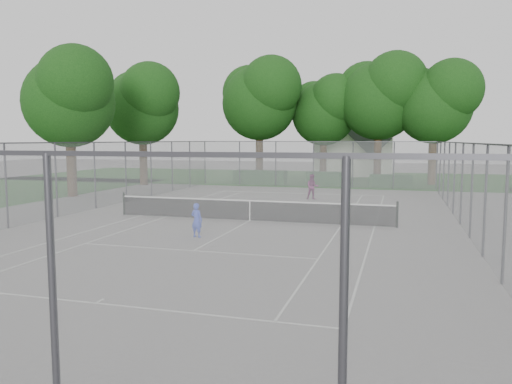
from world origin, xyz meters
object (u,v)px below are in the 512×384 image
(house, at_px, (355,139))
(girl_player, at_px, (197,220))
(tennis_net, at_px, (250,209))
(woman_player, at_px, (312,187))

(house, bearing_deg, girl_player, -94.53)
(girl_player, bearing_deg, tennis_net, -87.07)
(woman_player, bearing_deg, house, 73.73)
(girl_player, height_order, woman_player, woman_player)
(tennis_net, bearing_deg, girl_player, -100.87)
(girl_player, xyz_separation_m, woman_player, (2.14, 13.00, 0.12))
(girl_player, distance_m, woman_player, 13.18)
(tennis_net, relative_size, woman_player, 8.39)
(tennis_net, xyz_separation_m, woman_player, (1.33, 8.80, 0.26))
(tennis_net, distance_m, woman_player, 8.91)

